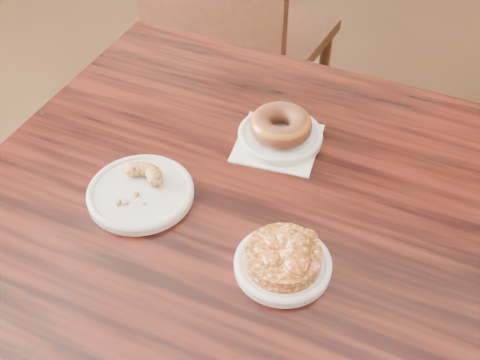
% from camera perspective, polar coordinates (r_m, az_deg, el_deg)
% --- Properties ---
extents(floor, '(5.00, 5.00, 0.00)m').
position_cam_1_polar(floor, '(1.70, 1.37, -15.22)').
color(floor, black).
rests_on(floor, ground).
extents(cafe_table, '(1.09, 1.09, 0.75)m').
position_cam_1_polar(cafe_table, '(1.29, -0.60, -13.81)').
color(cafe_table, black).
rests_on(cafe_table, floor).
extents(chair_far, '(0.64, 0.64, 0.90)m').
position_cam_1_polar(chair_far, '(1.96, 0.47, 13.19)').
color(chair_far, black).
rests_on(chair_far, floor).
extents(napkin, '(0.16, 0.16, 0.00)m').
position_cam_1_polar(napkin, '(1.09, 3.59, 3.51)').
color(napkin, white).
rests_on(napkin, cafe_table).
extents(plate_donut, '(0.15, 0.15, 0.01)m').
position_cam_1_polar(plate_donut, '(1.10, 3.83, 4.20)').
color(plate_donut, white).
rests_on(plate_donut, napkin).
extents(plate_cruller, '(0.18, 0.18, 0.01)m').
position_cam_1_polar(plate_cruller, '(1.01, -9.40, -1.25)').
color(plate_cruller, silver).
rests_on(plate_cruller, cafe_table).
extents(plate_fritter, '(0.14, 0.14, 0.01)m').
position_cam_1_polar(plate_fritter, '(0.90, 4.08, -8.03)').
color(plate_fritter, white).
rests_on(plate_fritter, cafe_table).
extents(glazed_donut, '(0.11, 0.11, 0.04)m').
position_cam_1_polar(glazed_donut, '(1.08, 3.90, 5.24)').
color(glazed_donut, brown).
rests_on(glazed_donut, plate_donut).
extents(apple_fritter, '(0.15, 0.15, 0.04)m').
position_cam_1_polar(apple_fritter, '(0.88, 4.16, -7.06)').
color(apple_fritter, '#432007').
rests_on(apple_fritter, plate_fritter).
extents(cruller_fragment, '(0.09, 0.09, 0.02)m').
position_cam_1_polar(cruller_fragment, '(1.00, -9.52, -0.53)').
color(cruller_fragment, brown).
rests_on(cruller_fragment, plate_cruller).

